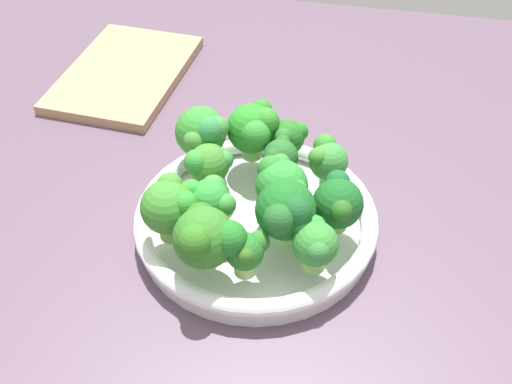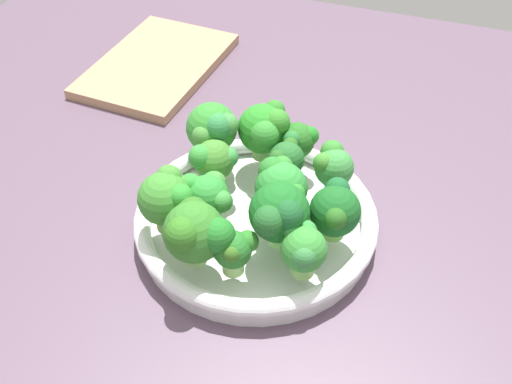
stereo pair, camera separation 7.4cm
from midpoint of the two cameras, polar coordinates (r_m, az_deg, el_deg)
ground_plane at (r=79.12cm, az=-4.20°, el=-5.24°), size 130.00×130.00×2.50cm
bowl at (r=77.87cm, az=-2.74°, el=-2.74°), size 29.60×29.60×3.77cm
broccoli_floret_0 at (r=67.55cm, az=-7.65°, el=-4.16°), size 7.38×8.08×7.88cm
broccoli_floret_1 at (r=81.25cm, az=0.22°, el=4.76°), size 4.86×4.99×5.92cm
broccoli_floret_2 at (r=69.13cm, az=-0.37°, el=-1.91°), size 7.91×6.79×8.28cm
broccoli_floret_3 at (r=81.13cm, az=-2.75°, el=5.57°), size 7.29×6.79×7.69cm
broccoli_floret_4 at (r=77.03cm, az=-7.05°, el=2.32°), size 5.18×5.61×6.66cm
broccoli_floret_5 at (r=78.13cm, az=-0.56°, el=3.01°), size 5.12×4.40×5.91cm
broccoli_floret_6 at (r=72.24cm, az=4.43°, el=-1.11°), size 7.06×5.87×6.59cm
broccoli_floret_7 at (r=71.64cm, az=-10.66°, el=-1.29°), size 6.46×6.72×7.65cm
broccoli_floret_8 at (r=67.77cm, az=-4.00°, el=-5.53°), size 4.57×4.57×5.37cm
broccoli_floret_9 at (r=77.59cm, az=3.65°, el=2.82°), size 5.23×4.84×6.43cm
broccoli_floret_10 at (r=73.20cm, az=-0.58°, el=0.58°), size 6.37×6.23×7.36cm
broccoli_floret_11 at (r=67.81cm, az=2.15°, el=-4.79°), size 5.87×5.22×6.15cm
broccoli_floret_12 at (r=73.21cm, az=-7.05°, el=-0.83°), size 6.11×6.56×6.10cm
broccoli_floret_13 at (r=80.64cm, az=-7.44°, el=5.15°), size 7.19×7.05×8.03cm
cutting_board at (r=108.87cm, az=-13.59°, el=10.19°), size 27.88×19.74×1.60cm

